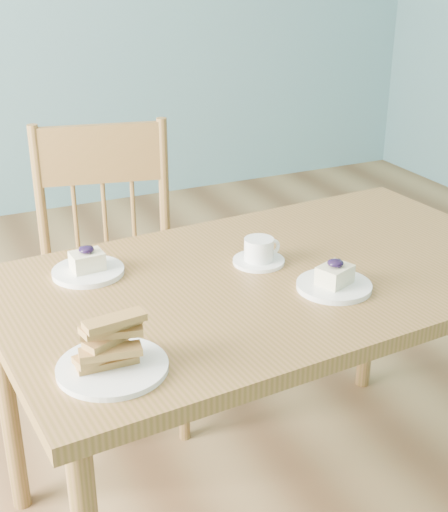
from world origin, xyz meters
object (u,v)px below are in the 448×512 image
object	(u,v)px
dining_table	(273,299)
biscotti_plate	(111,353)
coffee_cup	(259,253)
dining_chair	(111,277)
cheesecake_plate_far	(88,267)
cheesecake_plate_near	(334,281)

from	to	relation	value
dining_table	biscotti_plate	size ratio (longest dim) A/B	6.56
dining_table	coffee_cup	distance (m)	0.12
dining_chair	cheesecake_plate_far	bearing A→B (deg)	-99.61
coffee_cup	cheesecake_plate_near	bearing A→B (deg)	-63.80
dining_table	cheesecake_plate_far	world-z (taller)	cheesecake_plate_far
dining_chair	coffee_cup	size ratio (longest dim) A/B	7.30
dining_table	coffee_cup	bearing A→B (deg)	90.97
dining_table	dining_chair	world-z (taller)	dining_chair
cheesecake_plate_near	coffee_cup	distance (m)	0.23
coffee_cup	biscotti_plate	xyz separation A→B (m)	(-0.49, -0.32, 0.01)
dining_table	cheesecake_plate_near	distance (m)	0.19
cheesecake_plate_far	biscotti_plate	distance (m)	0.45
dining_table	cheesecake_plate_far	size ratio (longest dim) A/B	7.99
dining_chair	biscotti_plate	size ratio (longest dim) A/B	4.49
biscotti_plate	coffee_cup	bearing A→B (deg)	33.36
cheesecake_plate_near	cheesecake_plate_far	bearing A→B (deg)	147.13
dining_chair	cheesecake_plate_near	distance (m)	0.87
coffee_cup	dining_table	bearing A→B (deg)	-82.80
dining_table	cheesecake_plate_far	xyz separation A→B (m)	(-0.42, 0.19, 0.09)
cheesecake_plate_far	dining_chair	bearing A→B (deg)	68.02
cheesecake_plate_near	dining_table	bearing A→B (deg)	121.90
dining_chair	cheesecake_plate_near	xyz separation A→B (m)	(0.33, -0.76, 0.25)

